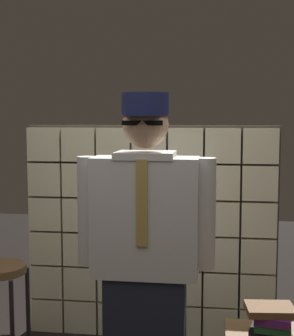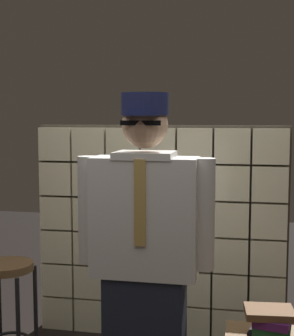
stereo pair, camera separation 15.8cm
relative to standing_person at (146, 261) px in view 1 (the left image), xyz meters
name	(u,v)px [view 1 (the left image)]	position (x,y,z in m)	size (l,w,h in m)	color
glass_block_wall	(150,234)	(-0.14, 1.21, -0.14)	(1.92, 0.10, 1.65)	beige
standing_person	(146,261)	(0.00, 0.00, 0.00)	(0.72, 0.30, 1.81)	#1E2333
bar_stool	(0,294)	(-1.00, 0.44, -0.39)	(0.34, 0.34, 0.75)	brown
book_stack	(272,322)	(0.64, -0.05, -0.27)	(0.25, 0.22, 0.18)	maroon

